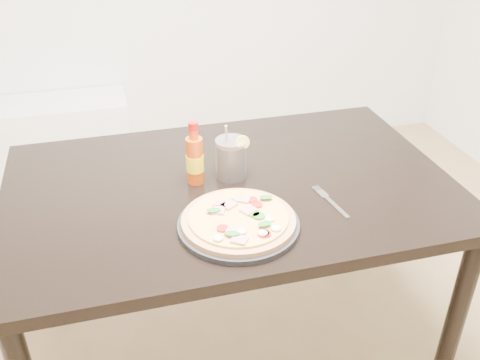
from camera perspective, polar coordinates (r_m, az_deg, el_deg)
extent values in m
cube|color=black|center=(1.70, -1.05, -0.89)|extent=(1.40, 0.90, 0.04)
cylinder|color=black|center=(1.90, 21.92, -13.91)|extent=(0.06, 0.06, 0.71)
cylinder|color=black|center=(2.22, -19.90, -6.21)|extent=(0.06, 0.06, 0.71)
cylinder|color=black|center=(2.41, 11.66, -1.67)|extent=(0.06, 0.06, 0.71)
cylinder|color=black|center=(1.49, -0.16, -4.80)|extent=(0.34, 0.34, 0.02)
cylinder|color=#B77C52|center=(1.48, -0.16, -4.33)|extent=(0.32, 0.32, 0.01)
cylinder|color=#DBCA5F|center=(1.47, -0.16, -3.99)|extent=(0.28, 0.28, 0.01)
cube|color=tan|center=(1.38, -0.07, -6.41)|extent=(0.05, 0.05, 0.01)
cube|color=tan|center=(1.49, -2.27, -3.23)|extent=(0.05, 0.05, 0.01)
cube|color=tan|center=(1.41, -0.79, -5.54)|extent=(0.05, 0.05, 0.01)
cube|color=tan|center=(1.49, 0.92, -3.24)|extent=(0.05, 0.05, 0.01)
cube|color=tan|center=(1.52, -2.21, -2.45)|extent=(0.05, 0.05, 0.01)
cube|color=tan|center=(1.53, 0.29, -2.06)|extent=(0.05, 0.05, 0.01)
cube|color=tan|center=(1.51, -1.21, -2.68)|extent=(0.05, 0.05, 0.01)
cylinder|color=red|center=(1.42, -1.87, -5.19)|extent=(0.03, 0.03, 0.01)
cylinder|color=red|center=(1.53, 1.29, -2.13)|extent=(0.03, 0.03, 0.01)
cylinder|color=red|center=(1.40, 2.68, -5.74)|extent=(0.03, 0.03, 0.01)
cylinder|color=red|center=(1.51, 1.82, -2.66)|extent=(0.03, 0.03, 0.01)
cylinder|color=red|center=(1.40, 2.51, -5.75)|extent=(0.03, 0.03, 0.01)
cylinder|color=red|center=(1.54, 0.25, -1.97)|extent=(0.03, 0.03, 0.01)
cylinder|color=#306E24|center=(1.47, 2.02, -3.86)|extent=(0.03, 0.03, 0.01)
cylinder|color=#306E24|center=(1.47, 1.47, -3.62)|extent=(0.03, 0.03, 0.01)
cylinder|color=#306E24|center=(1.52, -0.83, -2.42)|extent=(0.03, 0.03, 0.01)
ellipsoid|color=#E9E9C9|center=(1.45, 3.17, -4.16)|extent=(0.03, 0.03, 0.01)
ellipsoid|color=#E9E9C9|center=(1.41, 0.19, -5.47)|extent=(0.03, 0.03, 0.01)
ellipsoid|color=#E9E9C9|center=(1.40, 2.43, -5.69)|extent=(0.03, 0.03, 0.01)
ellipsoid|color=#E9E9C9|center=(1.38, -2.35, -6.22)|extent=(0.03, 0.03, 0.01)
ellipsoid|color=#E9E9C9|center=(1.42, 3.86, -5.15)|extent=(0.03, 0.03, 0.01)
ellipsoid|color=#1B7320|center=(1.53, 2.78, -1.81)|extent=(0.04, 0.03, 0.00)
ellipsoid|color=#1B7320|center=(1.39, -0.84, -5.70)|extent=(0.05, 0.04, 0.00)
ellipsoid|color=#1B7320|center=(1.43, 2.65, -4.66)|extent=(0.04, 0.03, 0.00)
ellipsoid|color=#1B7320|center=(1.48, -2.83, -3.21)|extent=(0.04, 0.03, 0.00)
cylinder|color=#C3400B|center=(1.66, -4.84, 2.06)|extent=(0.06, 0.06, 0.15)
cylinder|color=yellow|center=(1.67, -4.83, 1.83)|extent=(0.05, 0.05, 0.05)
cylinder|color=#C3400B|center=(1.62, -4.98, 4.93)|extent=(0.03, 0.03, 0.03)
cylinder|color=red|center=(1.61, -5.02, 5.80)|extent=(0.03, 0.03, 0.02)
cylinder|color=black|center=(1.70, -0.95, 2.08)|extent=(0.09, 0.09, 0.11)
cylinder|color=silver|center=(1.69, -0.95, 2.32)|extent=(0.10, 0.10, 0.13)
cylinder|color=#F2E059|center=(1.66, 0.29, 4.03)|extent=(0.04, 0.01, 0.04)
cylinder|color=#B2B2B7|center=(1.68, -1.38, 3.56)|extent=(0.03, 0.06, 0.17)
cube|color=silver|center=(1.59, 10.29, -2.90)|extent=(0.03, 0.12, 0.00)
cube|color=silver|center=(1.65, 8.80, -1.49)|extent=(0.03, 0.04, 0.00)
cube|color=silver|center=(1.67, 7.95, -1.00)|extent=(0.01, 0.03, 0.00)
cube|color=silver|center=(1.67, 8.13, -0.96)|extent=(0.01, 0.03, 0.00)
cube|color=silver|center=(1.67, 8.31, -0.92)|extent=(0.01, 0.03, 0.00)
cube|color=silver|center=(1.67, 8.48, -0.87)|extent=(0.01, 0.03, 0.00)
cube|color=white|center=(3.25, -24.03, 3.01)|extent=(1.40, 0.34, 0.50)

